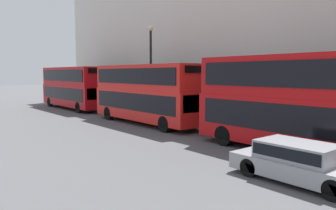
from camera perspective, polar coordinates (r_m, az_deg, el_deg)
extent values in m
cube|color=#B20C0F|center=(15.04, 24.27, -3.08)|extent=(2.55, 11.21, 2.18)
cube|color=#B20C0F|center=(14.88, 24.58, 4.58)|extent=(2.50, 10.99, 1.83)
cube|color=black|center=(15.00, 24.31, -2.09)|extent=(2.59, 10.31, 1.22)
cube|color=black|center=(14.88, 24.60, 4.94)|extent=(2.59, 10.31, 1.10)
cylinder|color=black|center=(16.46, 9.72, -5.26)|extent=(0.30, 1.00, 1.00)
cylinder|color=black|center=(18.20, 14.40, -4.32)|extent=(0.30, 1.00, 1.00)
cube|color=red|center=(23.11, -3.74, 0.15)|extent=(2.55, 10.09, 2.07)
cube|color=red|center=(23.00, -3.77, 4.85)|extent=(2.50, 9.89, 1.72)
cube|color=black|center=(23.08, -3.74, 0.76)|extent=(2.59, 9.28, 1.16)
cube|color=black|center=(23.00, -3.77, 5.06)|extent=(2.59, 9.28, 1.03)
cube|color=black|center=(19.22, 4.97, 0.28)|extent=(2.17, 0.06, 1.04)
cube|color=black|center=(19.14, 5.02, 6.23)|extent=(1.78, 0.06, 0.41)
cylinder|color=black|center=(19.81, -0.58, -3.34)|extent=(0.30, 1.00, 1.00)
cylinder|color=black|center=(21.28, 4.16, -2.73)|extent=(0.30, 1.00, 1.00)
cylinder|color=black|center=(25.51, -10.29, -1.42)|extent=(0.30, 1.00, 1.00)
cylinder|color=black|center=(26.66, -6.06, -1.06)|extent=(0.30, 1.00, 1.00)
cube|color=#A80F14|center=(34.04, -16.06, 1.64)|extent=(2.55, 10.52, 2.01)
cube|color=#A80F14|center=(33.97, -16.14, 4.83)|extent=(2.50, 10.31, 1.77)
cube|color=black|center=(34.03, -16.07, 2.05)|extent=(2.59, 9.68, 1.13)
cube|color=black|center=(33.97, -16.15, 4.98)|extent=(2.59, 9.68, 1.06)
cube|color=black|center=(29.29, -12.04, 1.92)|extent=(2.17, 0.06, 1.01)
cube|color=black|center=(29.23, -12.12, 5.88)|extent=(1.78, 0.06, 0.43)
cylinder|color=black|center=(30.32, -15.24, -0.42)|extent=(0.30, 1.00, 1.00)
cylinder|color=black|center=(31.30, -11.48, -0.16)|extent=(0.30, 1.00, 1.00)
cylinder|color=black|center=(37.10, -19.85, 0.51)|extent=(0.30, 1.00, 1.00)
cylinder|color=black|center=(37.90, -16.64, 0.71)|extent=(0.30, 1.00, 1.00)
cube|color=gray|center=(11.72, 21.99, -10.24)|extent=(1.76, 4.49, 0.56)
cube|color=gray|center=(11.63, 21.61, -7.46)|extent=(1.55, 2.47, 0.58)
cube|color=black|center=(11.63, 21.61, -7.32)|extent=(1.59, 2.34, 0.37)
cylinder|color=black|center=(10.49, 26.92, -13.11)|extent=(0.22, 0.64, 0.64)
cylinder|color=black|center=(11.87, 13.94, -10.50)|extent=(0.22, 0.64, 0.64)
cylinder|color=black|center=(13.10, 18.05, -9.08)|extent=(0.22, 0.64, 0.64)
cylinder|color=black|center=(25.96, -3.01, 5.25)|extent=(0.18, 0.18, 6.84)
sphere|color=beige|center=(26.20, -3.05, 13.24)|extent=(0.44, 0.44, 0.44)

